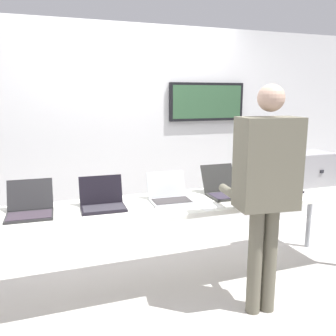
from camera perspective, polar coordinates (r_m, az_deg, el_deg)
The scene contains 11 objects.
ground at distance 3.43m, azimuth -0.60°, elevation -18.14°, with size 8.00×8.00×0.04m, color #B4AFAB.
back_wall at distance 4.10m, azimuth -5.54°, elevation 5.05°, with size 8.00×0.11×2.43m.
workbench at distance 3.13m, azimuth -0.63°, elevation -6.28°, with size 3.77×0.70×0.76m.
equipment_box at distance 4.01m, azimuth 21.32°, elevation -0.03°, with size 0.41×0.36×0.34m.
laptop_station_1 at distance 3.00m, azimuth -20.92°, elevation -5.83°, with size 0.36×0.39×0.24m.
laptop_station_2 at distance 3.02m, azimuth -10.27°, elevation -5.15°, with size 0.37×0.31×0.25m.
laptop_station_3 at distance 3.17m, azimuth 0.21°, elevation -4.20°, with size 0.36×0.34×0.24m.
laptop_station_4 at distance 3.38m, azimuth 8.77°, elevation -3.25°, with size 0.33×0.38×0.26m.
laptop_station_5 at distance 3.69m, azimuth 17.05°, elevation -2.38°, with size 0.32×0.35×0.26m.
person at distance 2.76m, azimuth 15.19°, elevation -1.74°, with size 0.49×0.63×1.75m.
paper_sheet at distance 3.08m, azimuth 5.68°, elevation -5.79°, with size 0.30×0.35×0.00m.
Camera 1 is at (-0.97, -2.82, 1.67)m, focal length 38.71 mm.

